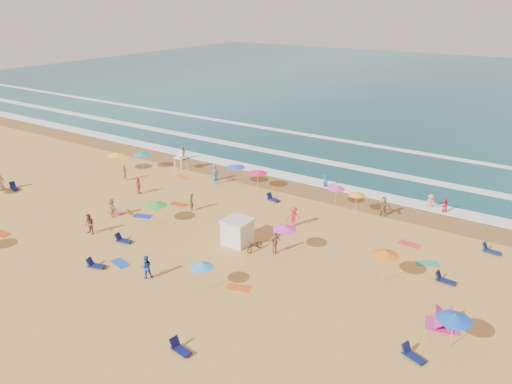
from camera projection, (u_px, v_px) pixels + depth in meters
The scene contains 13 objects.
ground at pixel (210, 227), 43.82m from camera, with size 220.00×220.00×0.00m, color gold.
ocean at pixel (451, 89), 108.75m from camera, with size 220.00×140.00×0.18m, color #0C4756.
wet_sand at pixel (283, 185), 53.48m from camera, with size 220.00×220.00×0.00m, color olive.
surf_foam at pixel (321, 163), 60.26m from camera, with size 200.00×18.70×0.05m.
cabana at pixel (237, 232), 40.55m from camera, with size 2.00×2.00×2.00m, color silver.
cabana_roof at pixel (237, 220), 40.16m from camera, with size 2.20×2.20×0.12m, color silver.
bicycle at pixel (255, 246), 39.54m from camera, with size 0.60×1.72×0.91m, color black.
lifeguard_stand at pixel (181, 161), 57.67m from camera, with size 1.20×1.20×2.10m, color white, non-canonical shape.
beach_umbrellas at pixel (206, 200), 44.15m from camera, with size 54.30×28.22×0.79m.
loungers at pixel (240, 255), 38.74m from camera, with size 45.57×23.19×0.34m.
towels at pixel (172, 229), 43.29m from camera, with size 37.20×22.97×0.03m.
popup_tents at pixel (507, 289), 33.36m from camera, with size 7.83×13.27×1.20m.
beachgoers at pixel (232, 200), 47.30m from camera, with size 40.84×24.99×2.13m.
Camera 1 is at (25.40, -30.70, 18.91)m, focal length 35.00 mm.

